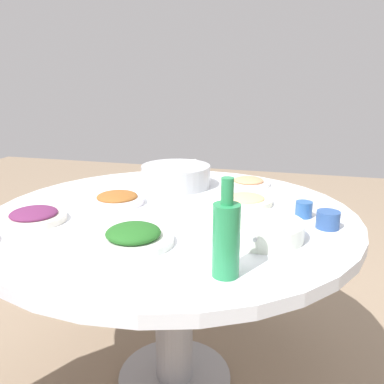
% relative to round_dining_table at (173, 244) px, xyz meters
% --- Properties ---
extents(ground, '(8.00, 8.00, 0.00)m').
position_rel_round_dining_table_xyz_m(ground, '(0.00, 0.00, -0.63)').
color(ground, gray).
extents(round_dining_table, '(1.36, 1.36, 0.76)m').
position_rel_round_dining_table_xyz_m(round_dining_table, '(0.00, 0.00, 0.00)').
color(round_dining_table, '#99999E').
rests_on(round_dining_table, ground).
extents(rice_bowl, '(0.31, 0.31, 0.11)m').
position_rel_round_dining_table_xyz_m(rice_bowl, '(0.09, -0.35, 0.18)').
color(rice_bowl, '#B2B5BA').
rests_on(rice_bowl, round_dining_table).
extents(soup_bowl, '(0.25, 0.28, 0.06)m').
position_rel_round_dining_table_xyz_m(soup_bowl, '(-0.35, 0.17, 0.16)').
color(soup_bowl, silver).
rests_on(soup_bowl, round_dining_table).
extents(dish_noodles, '(0.21, 0.21, 0.04)m').
position_rel_round_dining_table_xyz_m(dish_noodles, '(-0.25, -0.16, 0.15)').
color(dish_noodles, '#EBE9C7').
rests_on(dish_noodles, round_dining_table).
extents(dish_eggplant, '(0.22, 0.22, 0.05)m').
position_rel_round_dining_table_xyz_m(dish_eggplant, '(0.44, 0.22, 0.15)').
color(dish_eggplant, silver).
rests_on(dish_eggplant, round_dining_table).
extents(dish_greens, '(0.25, 0.25, 0.06)m').
position_rel_round_dining_table_xyz_m(dish_greens, '(0.02, 0.32, 0.15)').
color(dish_greens, white).
rests_on(dish_greens, round_dining_table).
extents(dish_stirfry, '(0.21, 0.21, 0.05)m').
position_rel_round_dining_table_xyz_m(dish_stirfry, '(0.24, -0.04, 0.15)').
color(dish_stirfry, white).
rests_on(dish_stirfry, round_dining_table).
extents(dish_shrimp, '(0.20, 0.20, 0.04)m').
position_rel_round_dining_table_xyz_m(dish_shrimp, '(-0.23, -0.46, 0.15)').
color(dish_shrimp, white).
rests_on(dish_shrimp, round_dining_table).
extents(green_bottle, '(0.07, 0.07, 0.26)m').
position_rel_round_dining_table_xyz_m(green_bottle, '(-0.28, 0.44, 0.23)').
color(green_bottle, '#288B51').
rests_on(green_bottle, round_dining_table).
extents(tea_cup_near, '(0.06, 0.06, 0.06)m').
position_rel_round_dining_table_xyz_m(tea_cup_near, '(-0.47, -0.06, 0.16)').
color(tea_cup_near, '#2C599B').
rests_on(tea_cup_near, round_dining_table).
extents(tea_cup_far, '(0.08, 0.08, 0.06)m').
position_rel_round_dining_table_xyz_m(tea_cup_far, '(-0.55, 0.03, 0.16)').
color(tea_cup_far, '#2C4E8C').
rests_on(tea_cup_far, round_dining_table).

